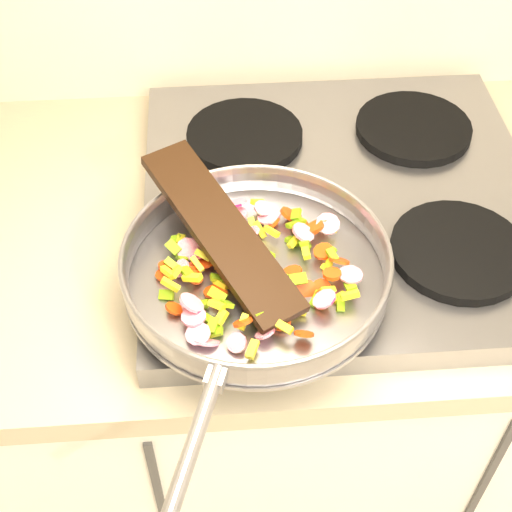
{
  "coord_description": "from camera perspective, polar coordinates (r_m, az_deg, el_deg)",
  "views": [
    {
      "loc": [
        -0.89,
        0.87,
        1.67
      ],
      "look_at": [
        -0.84,
        1.49,
        1.0
      ],
      "focal_mm": 50.0,
      "sensor_mm": 36.0,
      "label": 1
    }
  ],
  "objects": [
    {
      "name": "cooktop",
      "position": [
        1.11,
        6.84,
        4.3
      ],
      "size": [
        0.6,
        0.6,
        0.04
      ],
      "primitive_type": "cube",
      "color": "#939399",
      "rests_on": "counter_top"
    },
    {
      "name": "grate_fr",
      "position": [
        1.03,
        15.91,
        0.4
      ],
      "size": [
        0.19,
        0.19,
        0.02
      ],
      "primitive_type": "cylinder",
      "color": "black",
      "rests_on": "cooktop"
    },
    {
      "name": "grate_bl",
      "position": [
        1.18,
        -0.92,
        9.61
      ],
      "size": [
        0.19,
        0.19,
        0.02
      ],
      "primitive_type": "cylinder",
      "color": "black",
      "rests_on": "cooktop"
    },
    {
      "name": "wooden_spatula",
      "position": [
        0.93,
        -2.83,
        2.06
      ],
      "size": [
        0.21,
        0.3,
        0.07
      ],
      "primitive_type": "cube",
      "rotation": [
        0.0,
        -0.19,
        2.08
      ],
      "color": "black",
      "rests_on": "saute_pan"
    },
    {
      "name": "grate_fl",
      "position": [
        0.97,
        0.12,
        -0.47
      ],
      "size": [
        0.19,
        0.19,
        0.02
      ],
      "primitive_type": "cylinder",
      "color": "black",
      "rests_on": "cooktop"
    },
    {
      "name": "vegetable_heap",
      "position": [
        0.93,
        -0.32,
        -0.68
      ],
      "size": [
        0.27,
        0.28,
        0.05
      ],
      "color": "yellow",
      "rests_on": "saute_pan"
    },
    {
      "name": "grate_br",
      "position": [
        1.22,
        12.49,
        9.97
      ],
      "size": [
        0.19,
        0.19,
        0.02
      ],
      "primitive_type": "cylinder",
      "color": "black",
      "rests_on": "cooktop"
    },
    {
      "name": "saute_pan",
      "position": [
        0.92,
        -0.03,
        -0.79
      ],
      "size": [
        0.38,
        0.54,
        0.05
      ],
      "rotation": [
        0.0,
        0.0,
        -0.32
      ],
      "color": "#9E9EA5",
      "rests_on": "grate_fl"
    }
  ]
}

